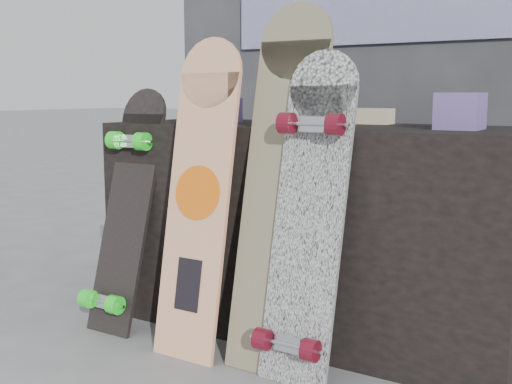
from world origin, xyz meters
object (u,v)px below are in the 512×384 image
Objects in this scene: vendor_table at (311,228)px; longboard_geisha at (200,188)px; longboard_celtic at (282,174)px; skateboard_dark at (127,205)px; longboard_cascadia at (308,210)px.

longboard_geisha is at bearing -119.53° from vendor_table.
longboard_celtic is at bearing 14.28° from longboard_geisha.
vendor_table is 0.73m from skateboard_dark.
longboard_cascadia is at bearing 3.06° from longboard_geisha.
vendor_table is at bearing 99.82° from longboard_celtic.
longboard_geisha reaches higher than skateboard_dark.
longboard_cascadia is 1.13× the size of skateboard_dark.
longboard_celtic is (0.29, 0.07, 0.06)m from longboard_geisha.
longboard_cascadia reaches higher than skateboard_dark.
longboard_geisha is 1.05× the size of longboard_cascadia.
longboard_geisha is 0.42m from longboard_cascadia.
longboard_celtic is 1.15× the size of longboard_cascadia.
skateboard_dark is (-0.69, -0.02, -0.17)m from longboard_celtic.
longboard_geisha is at bearing -176.94° from longboard_cascadia.
longboard_geisha reaches higher than vendor_table.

